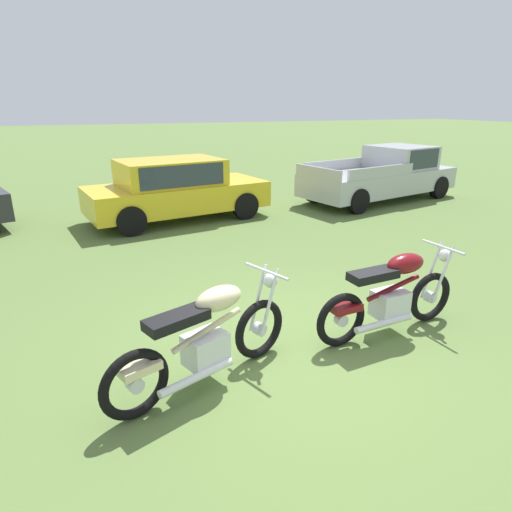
# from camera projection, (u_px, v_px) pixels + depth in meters

# --- Properties ---
(ground_plane) EXTENTS (120.00, 120.00, 0.00)m
(ground_plane) POSITION_uv_depth(u_px,v_px,m) (295.00, 349.00, 5.00)
(ground_plane) COLOR #567038
(motorcycle_cream) EXTENTS (2.05, 0.99, 1.02)m
(motorcycle_cream) POSITION_uv_depth(u_px,v_px,m) (206.00, 339.00, 4.25)
(motorcycle_cream) COLOR black
(motorcycle_cream) RESTS_ON ground
(motorcycle_maroon) EXTENTS (2.05, 0.64, 1.02)m
(motorcycle_maroon) POSITION_uv_depth(u_px,v_px,m) (391.00, 295.00, 5.23)
(motorcycle_maroon) COLOR black
(motorcycle_maroon) RESTS_ON ground
(car_yellow) EXTENTS (4.38, 2.35, 1.43)m
(car_yellow) POSITION_uv_depth(u_px,v_px,m) (175.00, 186.00, 10.35)
(car_yellow) COLOR gold
(car_yellow) RESTS_ON ground
(pickup_truck_silver) EXTENTS (5.07, 2.70, 1.49)m
(pickup_truck_silver) POSITION_uv_depth(u_px,v_px,m) (386.00, 173.00, 12.58)
(pickup_truck_silver) COLOR #B2B5BA
(pickup_truck_silver) RESTS_ON ground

